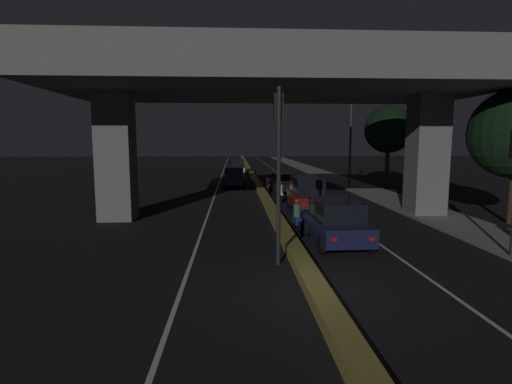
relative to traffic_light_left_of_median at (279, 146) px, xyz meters
The scene contains 17 objects.
ground_plane 4.81m from the traffic_light_left_of_median, 75.53° to the right, with size 200.00×200.00×0.00m, color black.
lane_line_left_inner 32.64m from the traffic_light_left_of_median, 95.14° to the left, with size 0.12×126.00×0.00m, color beige.
lane_line_right_inner 32.80m from the traffic_light_left_of_median, 82.40° to the left, with size 0.12×126.00×0.00m, color beige.
median_divider 32.50m from the traffic_light_left_of_median, 88.75° to the left, with size 0.60×126.00×0.35m, color olive.
sidewalk_right 27.24m from the traffic_light_left_of_median, 69.63° to the left, with size 2.95×126.00×0.17m, color gray.
elevated_overpass 8.65m from the traffic_light_left_of_median, 85.00° to the left, with size 22.09×10.56×9.16m.
traffic_light_left_of_median is the anchor object (origin of this frame).
street_lamp 22.82m from the traffic_light_left_of_median, 68.77° to the left, with size 2.52×0.32×8.22m.
car_dark_blue_lead 4.64m from the traffic_light_left_of_median, 43.74° to the left, with size 2.10×4.41×1.75m.
car_dark_red_second 10.72m from the traffic_light_left_of_median, 74.39° to the left, with size 1.91×4.34×1.98m.
car_black_third 19.12m from the traffic_light_left_of_median, 82.56° to the left, with size 2.02×4.60×1.55m.
car_dark_blue_lead_oncoming 22.92m from the traffic_light_left_of_median, 93.47° to the left, with size 2.04×4.61×1.85m.
car_white_second_oncoming 36.53m from the traffic_light_left_of_median, 91.67° to the left, with size 1.99×4.55×1.86m.
motorcycle_blue_filtering_near 5.89m from the traffic_light_left_of_median, 73.54° to the left, with size 0.33×1.99×1.50m.
motorcycle_white_filtering_mid 14.19m from the traffic_light_left_of_median, 83.01° to the left, with size 0.32×1.91×1.39m.
motorcycle_red_filtering_far 19.04m from the traffic_light_left_of_median, 86.01° to the left, with size 0.34×1.78×1.43m.
roadside_tree_kerbside_mid 24.56m from the traffic_light_left_of_median, 60.79° to the left, with size 4.14×4.14×7.17m.
Camera 1 is at (-2.14, -10.12, 4.04)m, focal length 28.00 mm.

